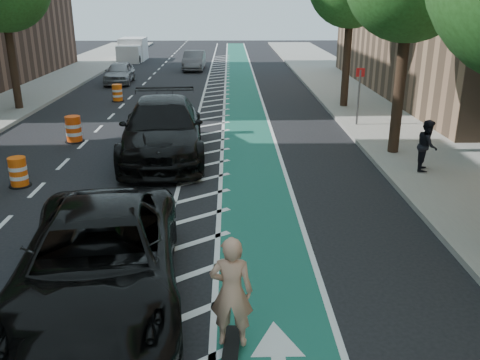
{
  "coord_description": "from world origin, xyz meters",
  "views": [
    {
      "loc": [
        2.3,
        -8.75,
        5.11
      ],
      "look_at": [
        2.52,
        2.47,
        1.1
      ],
      "focal_mm": 38.0,
      "sensor_mm": 36.0,
      "label": 1
    }
  ],
  "objects_px": {
    "skateboarder": "(231,292)",
    "suv_near": "(99,261)",
    "barrel_a": "(18,173)",
    "suv_far": "(163,129)"
  },
  "relations": [
    {
      "from": "suv_near",
      "to": "barrel_a",
      "type": "height_order",
      "value": "suv_near"
    },
    {
      "from": "skateboarder",
      "to": "barrel_a",
      "type": "xyz_separation_m",
      "value": [
        -6.1,
        7.38,
        -0.6
      ]
    },
    {
      "from": "skateboarder",
      "to": "suv_near",
      "type": "xyz_separation_m",
      "value": [
        -2.3,
        1.33,
        -0.18
      ]
    },
    {
      "from": "skateboarder",
      "to": "suv_far",
      "type": "height_order",
      "value": "suv_far"
    },
    {
      "from": "skateboarder",
      "to": "barrel_a",
      "type": "distance_m",
      "value": 9.59
    },
    {
      "from": "barrel_a",
      "to": "suv_near",
      "type": "bearing_deg",
      "value": -57.85
    },
    {
      "from": "suv_near",
      "to": "suv_far",
      "type": "distance_m",
      "value": 8.95
    },
    {
      "from": "suv_near",
      "to": "suv_far",
      "type": "xyz_separation_m",
      "value": [
        0.0,
        8.95,
        0.14
      ]
    },
    {
      "from": "skateboarder",
      "to": "suv_far",
      "type": "distance_m",
      "value": 10.54
    },
    {
      "from": "skateboarder",
      "to": "suv_near",
      "type": "height_order",
      "value": "skateboarder"
    }
  ]
}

